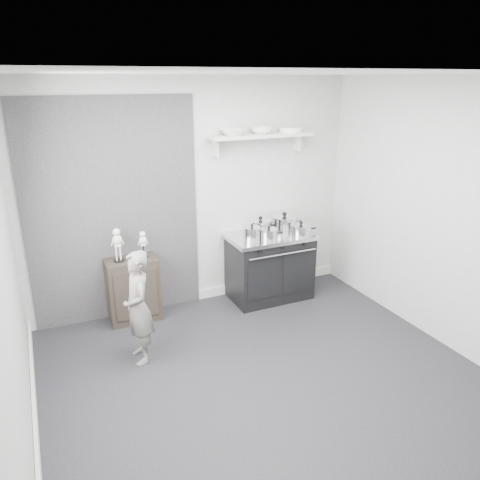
{
  "coord_description": "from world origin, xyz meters",
  "views": [
    {
      "loc": [
        -1.76,
        -3.32,
        2.67
      ],
      "look_at": [
        0.2,
        0.95,
        1.03
      ],
      "focal_mm": 35.0,
      "sensor_mm": 36.0,
      "label": 1
    }
  ],
  "objects": [
    {
      "name": "side_cabinet",
      "position": [
        -0.85,
        1.61,
        0.37
      ],
      "size": [
        0.57,
        0.33,
        0.74
      ],
      "primitive_type": "cube",
      "color": "black",
      "rests_on": "ground"
    },
    {
      "name": "pot_back_right",
      "position": [
        1.11,
        1.59,
        0.93
      ],
      "size": [
        0.41,
        0.33,
        0.23
      ],
      "color": "silver",
      "rests_on": "stove"
    },
    {
      "name": "skeleton_full",
      "position": [
        -0.98,
        1.61,
        0.96
      ],
      "size": [
        0.12,
        0.08,
        0.44
      ],
      "primitive_type": null,
      "color": "silver",
      "rests_on": "side_cabinet"
    },
    {
      "name": "pot_back_left",
      "position": [
        0.76,
        1.58,
        0.93
      ],
      "size": [
        0.37,
        0.29,
        0.22
      ],
      "color": "silver",
      "rests_on": "stove"
    },
    {
      "name": "pot_front_center",
      "position": [
        0.75,
        1.33,
        0.91
      ],
      "size": [
        0.3,
        0.21,
        0.17
      ],
      "color": "silver",
      "rests_on": "stove"
    },
    {
      "name": "ground",
      "position": [
        0.0,
        0.0,
        0.0
      ],
      "size": [
        4.0,
        4.0,
        0.0
      ],
      "primitive_type": "plane",
      "color": "black",
      "rests_on": "ground"
    },
    {
      "name": "wall_shelf",
      "position": [
        0.8,
        1.68,
        2.01
      ],
      "size": [
        1.3,
        0.26,
        0.24
      ],
      "color": "silver",
      "rests_on": "room_shell"
    },
    {
      "name": "pot_front_left",
      "position": [
        0.56,
        1.4,
        0.92
      ],
      "size": [
        0.3,
        0.21,
        0.19
      ],
      "color": "silver",
      "rests_on": "stove"
    },
    {
      "name": "stove",
      "position": [
        0.85,
        1.48,
        0.42
      ],
      "size": [
        1.05,
        0.66,
        0.84
      ],
      "color": "black",
      "rests_on": "ground"
    },
    {
      "name": "pot_front_right",
      "position": [
        1.19,
        1.33,
        0.91
      ],
      "size": [
        0.35,
        0.26,
        0.17
      ],
      "color": "silver",
      "rests_on": "stove"
    },
    {
      "name": "bowl_small",
      "position": [
        0.8,
        1.67,
        2.08
      ],
      "size": [
        0.25,
        0.25,
        0.08
      ],
      "primitive_type": "imported",
      "color": "white",
      "rests_on": "wall_shelf"
    },
    {
      "name": "skeleton_torso",
      "position": [
        -0.7,
        1.61,
        0.92
      ],
      "size": [
        0.1,
        0.06,
        0.35
      ],
      "primitive_type": null,
      "color": "silver",
      "rests_on": "side_cabinet"
    },
    {
      "name": "bowl_large",
      "position": [
        0.43,
        1.67,
        2.07
      ],
      "size": [
        0.28,
        0.28,
        0.07
      ],
      "primitive_type": "imported",
      "color": "white",
      "rests_on": "wall_shelf"
    },
    {
      "name": "room_shell",
      "position": [
        -0.09,
        0.15,
        1.64
      ],
      "size": [
        4.02,
        3.62,
        2.71
      ],
      "color": "#A8A8A6",
      "rests_on": "ground"
    },
    {
      "name": "child",
      "position": [
        -0.97,
        0.76,
        0.57
      ],
      "size": [
        0.28,
        0.42,
        1.15
      ],
      "primitive_type": "imported",
      "rotation": [
        0.0,
        0.0,
        -1.56
      ],
      "color": "slate",
      "rests_on": "ground"
    },
    {
      "name": "plate_stack",
      "position": [
        1.2,
        1.67,
        2.07
      ],
      "size": [
        0.28,
        0.28,
        0.06
      ],
      "primitive_type": "cylinder",
      "color": "white",
      "rests_on": "wall_shelf"
    }
  ]
}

